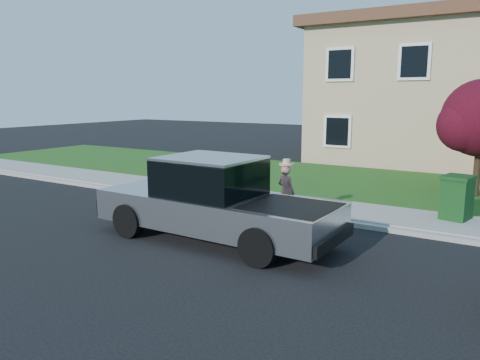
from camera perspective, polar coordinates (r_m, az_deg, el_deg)
name	(u,v)px	position (r m, az deg, el deg)	size (l,w,h in m)	color
ground	(230,246)	(10.30, -1.25, -8.01)	(80.00, 80.00, 0.00)	black
curb	(323,220)	(12.32, 10.12, -4.79)	(40.00, 0.20, 0.12)	gray
sidewalk	(338,210)	(13.32, 11.89, -3.65)	(40.00, 2.00, 0.15)	gray
lawn	(382,185)	(17.53, 16.96, -0.62)	(40.00, 7.00, 0.10)	#134515
house	(437,97)	(24.90, 22.85, 9.34)	(14.00, 11.30, 6.85)	tan
pickup_truck	(215,202)	(10.50, -3.12, -2.67)	(5.80, 2.28, 1.89)	black
woman	(286,191)	(12.26, 5.64, -1.37)	(0.61, 0.48, 1.61)	tan
trash_bin	(457,197)	(12.96, 24.93, -1.90)	(0.82, 0.90, 1.11)	#103B13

